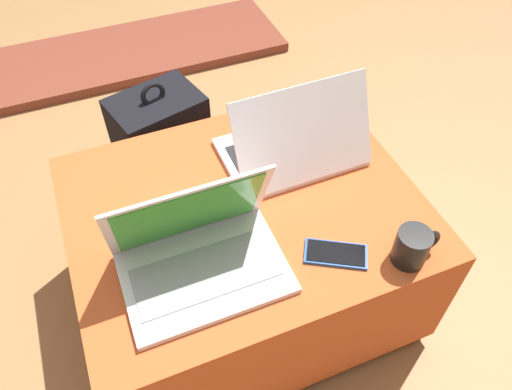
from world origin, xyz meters
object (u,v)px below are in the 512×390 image
Objects in this scene: laptop_far at (294,146)px; backpack at (162,150)px; laptop_near at (199,252)px; cell_phone at (336,254)px; coffee_mug at (413,246)px.

backpack is at bearing -56.24° from laptop_far.
laptop_near is at bearing 33.85° from laptop_far.
coffee_mug is (0.15, -0.07, 0.04)m from cell_phone.
laptop_far is 3.22× the size of coffee_mug.
laptop_far is 0.75× the size of backpack.
cell_phone is at bearing -17.03° from laptop_near.
laptop_near reaches higher than coffee_mug.
backpack is 4.28× the size of coffee_mug.
laptop_near is at bearing -76.75° from cell_phone.
laptop_near is 0.98× the size of laptop_far.
laptop_near is 0.41m from laptop_far.
cell_phone is 0.82m from backpack.
laptop_far reaches higher than backpack.
coffee_mug is (0.45, -0.16, -0.01)m from laptop_near.
coffee_mug is (0.40, -0.82, 0.27)m from backpack.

